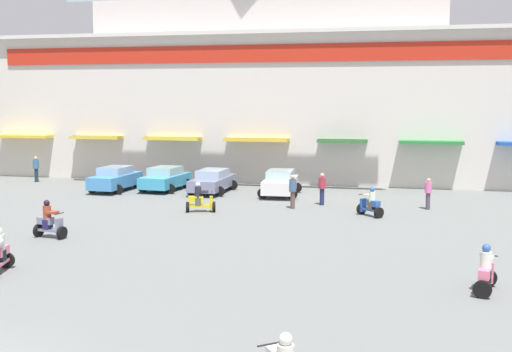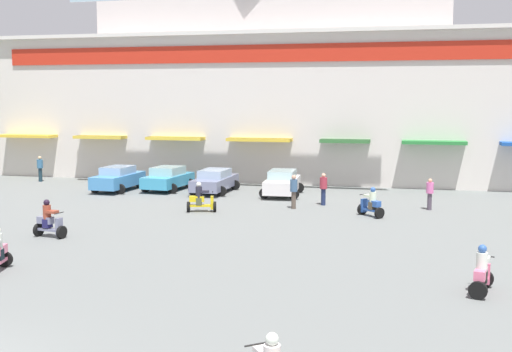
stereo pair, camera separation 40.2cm
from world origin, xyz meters
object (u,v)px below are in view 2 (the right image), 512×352
Objects in this scene: scooter_rider_7 at (482,273)px; parked_car_0 at (118,178)px; parked_car_3 at (282,183)px; scooter_rider_6 at (371,204)px; scooter_rider_0 at (201,200)px; pedestrian_1 at (40,167)px; parked_car_2 at (215,181)px; parked_car_1 at (168,178)px; scooter_rider_5 at (49,222)px; pedestrian_3 at (323,187)px; pedestrian_2 at (294,189)px; pedestrian_0 at (430,192)px.

parked_car_0 is at bearing 139.82° from scooter_rider_7.
parked_car_3 is 2.85× the size of scooter_rider_6.
pedestrian_1 reaches higher than scooter_rider_0.
parked_car_2 is 21.53m from scooter_rider_7.
scooter_rider_5 reaches higher than parked_car_1.
parked_car_2 is at bearing 149.64° from scooter_rider_6.
scooter_rider_0 reaches higher than scooter_rider_7.
pedestrian_3 is at bearing -17.69° from parked_car_1.
scooter_rider_6 is at bearing -18.65° from pedestrian_1.
pedestrian_3 is (9.82, 10.27, 0.32)m from scooter_rider_5.
pedestrian_2 is (-7.78, 12.58, 0.40)m from scooter_rider_7.
pedestrian_3 is (-5.40, 0.14, 0.05)m from pedestrian_0.
scooter_rider_5 reaches higher than parked_car_3.
parked_car_2 is 13.06m from pedestrian_1.
pedestrian_2 is at bearing -28.03° from parked_car_1.
pedestrian_0 is at bearing 94.32° from scooter_rider_7.
parked_car_0 is 2.44× the size of pedestrian_3.
pedestrian_2 reaches higher than scooter_rider_0.
scooter_rider_5 is 0.90× the size of pedestrian_1.
parked_car_1 is at bearing 90.56° from scooter_rider_5.
pedestrian_0 reaches higher than scooter_rider_5.
pedestrian_0 is (18.22, -2.42, 0.15)m from parked_car_0.
pedestrian_2 is 1.94m from pedestrian_3.
parked_car_3 is 8.63m from pedestrian_0.
pedestrian_0 is 6.85m from pedestrian_2.
scooter_rider_0 is at bearing -174.96° from scooter_rider_6.
parked_car_0 is 2.66× the size of scooter_rider_5.
pedestrian_2 reaches higher than parked_car_1.
parked_car_2 is at bearing 128.24° from scooter_rider_7.
pedestrian_0 reaches higher than parked_car_3.
pedestrian_3 is at bearing 46.67° from pedestrian_2.
pedestrian_0 is at bearing 33.65° from scooter_rider_5.
parked_car_2 is 12.65m from pedestrian_0.
parked_car_0 is 2.59× the size of pedestrian_0.
parked_car_0 is at bearing -173.88° from parked_car_2.
scooter_rider_6 is 11.96m from scooter_rider_7.
scooter_rider_6 is at bearing 5.04° from scooter_rider_0.
pedestrian_2 is at bearing -71.15° from parked_car_3.
pedestrian_0 reaches higher than scooter_rider_6.
pedestrian_2 is (8.62, -4.59, 0.26)m from parked_car_1.
pedestrian_2 is (11.49, -3.69, 0.24)m from parked_car_0.
parked_car_1 is at bearing 17.40° from parked_car_0.
pedestrian_2 reaches higher than scooter_rider_6.
parked_car_3 is 2.56× the size of pedestrian_0.
parked_car_3 is 6.76m from scooter_rider_0.
pedestrian_0 is at bearing -13.97° from parked_car_2.
pedestrian_2 is at bearing 46.23° from scooter_rider_5.
scooter_rider_7 is (3.81, -11.34, 0.00)m from scooter_rider_6.
pedestrian_0 is at bearing -19.30° from parked_car_3.
pedestrian_2 reaches higher than scooter_rider_5.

